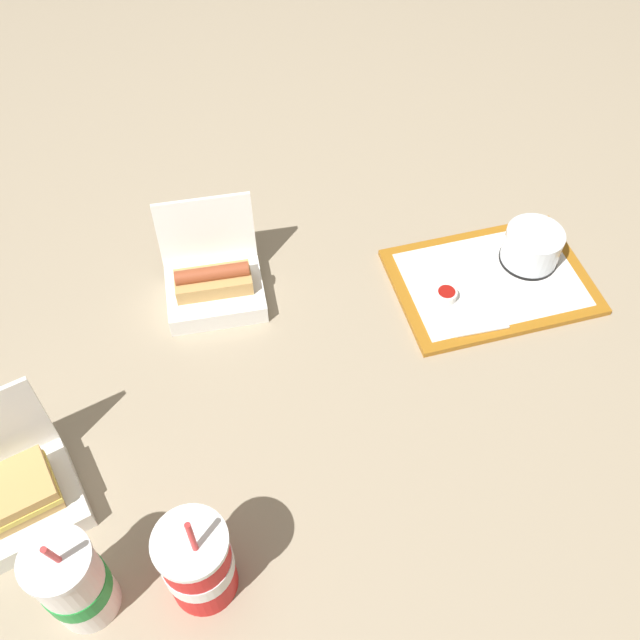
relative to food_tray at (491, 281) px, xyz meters
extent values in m
plane|color=gray|center=(-0.38, -0.12, -0.01)|extent=(3.20, 3.20, 0.00)
cube|color=#A56619|center=(0.00, 0.00, 0.00)|extent=(0.40, 0.30, 0.01)
cube|color=white|center=(0.00, 0.00, 0.01)|extent=(0.35, 0.26, 0.00)
cylinder|color=black|center=(0.08, 0.04, 0.01)|extent=(0.11, 0.11, 0.01)
cylinder|color=#BC7084|center=(0.08, 0.04, 0.04)|extent=(0.08, 0.08, 0.05)
cylinder|color=silver|center=(0.08, 0.04, 0.05)|extent=(0.11, 0.11, 0.07)
cylinder|color=white|center=(-0.10, -0.04, 0.02)|extent=(0.04, 0.04, 0.02)
cylinder|color=#9E140F|center=(-0.10, -0.04, 0.03)|extent=(0.03, 0.03, 0.01)
cube|color=white|center=(-0.06, -0.07, 0.01)|extent=(0.11, 0.11, 0.00)
cube|color=white|center=(-0.10, 0.05, 0.01)|extent=(0.11, 0.03, 0.00)
cube|color=white|center=(-0.52, 0.03, 0.01)|extent=(0.18, 0.14, 0.04)
cube|color=white|center=(-0.53, 0.12, 0.10)|extent=(0.18, 0.04, 0.13)
cube|color=tan|center=(-0.52, 0.03, 0.05)|extent=(0.14, 0.07, 0.03)
cylinder|color=#9E4728|center=(-0.52, 0.03, 0.07)|extent=(0.13, 0.03, 0.03)
cylinder|color=yellow|center=(-0.52, 0.03, 0.08)|extent=(0.12, 0.01, 0.01)
cube|color=white|center=(-0.84, -0.34, 0.01)|extent=(0.22, 0.20, 0.04)
cube|color=tan|center=(-0.84, -0.34, 0.04)|extent=(0.15, 0.13, 0.02)
cube|color=#E5C651|center=(-0.84, -0.34, 0.06)|extent=(0.16, 0.13, 0.01)
cube|color=tan|center=(-0.84, -0.34, 0.08)|extent=(0.15, 0.13, 0.02)
cylinder|color=white|center=(-0.73, -0.49, 0.08)|extent=(0.09, 0.09, 0.17)
cylinder|color=#198C33|center=(-0.73, -0.49, 0.07)|extent=(0.09, 0.09, 0.04)
cylinder|color=white|center=(-0.73, -0.49, 0.17)|extent=(0.09, 0.09, 0.01)
cylinder|color=red|center=(-0.73, -0.50, 0.20)|extent=(0.01, 0.02, 0.06)
cylinder|color=red|center=(-0.57, -0.49, 0.07)|extent=(0.09, 0.09, 0.16)
cylinder|color=white|center=(-0.57, -0.49, 0.08)|extent=(0.10, 0.10, 0.03)
cylinder|color=white|center=(-0.57, -0.49, 0.15)|extent=(0.10, 0.10, 0.01)
cylinder|color=red|center=(-0.56, -0.49, 0.19)|extent=(0.01, 0.01, 0.06)
camera|label=1|loc=(-0.46, -0.83, 1.04)|focal=40.00mm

